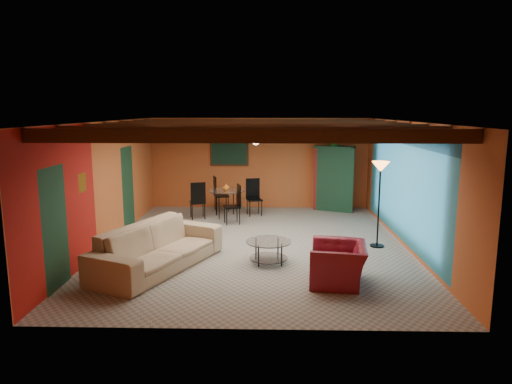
{
  "coord_description": "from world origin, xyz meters",
  "views": [
    {
      "loc": [
        0.26,
        -9.88,
        2.95
      ],
      "look_at": [
        0.0,
        0.2,
        1.15
      ],
      "focal_mm": 32.55,
      "sensor_mm": 36.0,
      "label": 1
    }
  ],
  "objects_px": {
    "sofa": "(158,247)",
    "coffee_table": "(269,252)",
    "floor_lamp": "(379,204)",
    "potted_plant": "(335,139)",
    "vase": "(226,177)",
    "dining_table": "(226,198)",
    "armchair": "(338,264)",
    "armoire": "(334,179)"
  },
  "relations": [
    {
      "from": "armchair",
      "to": "coffee_table",
      "type": "height_order",
      "value": "armchair"
    },
    {
      "from": "coffee_table",
      "to": "potted_plant",
      "type": "relative_size",
      "value": 1.74
    },
    {
      "from": "dining_table",
      "to": "vase",
      "type": "relative_size",
      "value": 10.47
    },
    {
      "from": "armoire",
      "to": "potted_plant",
      "type": "relative_size",
      "value": 3.63
    },
    {
      "from": "sofa",
      "to": "potted_plant",
      "type": "distance_m",
      "value": 6.81
    },
    {
      "from": "floor_lamp",
      "to": "potted_plant",
      "type": "bearing_deg",
      "value": 96.83
    },
    {
      "from": "floor_lamp",
      "to": "coffee_table",
      "type": "bearing_deg",
      "value": -153.93
    },
    {
      "from": "armchair",
      "to": "sofa",
      "type": "bearing_deg",
      "value": -93.37
    },
    {
      "from": "armoire",
      "to": "vase",
      "type": "distance_m",
      "value": 3.25
    },
    {
      "from": "sofa",
      "to": "dining_table",
      "type": "bearing_deg",
      "value": 12.25
    },
    {
      "from": "armchair",
      "to": "potted_plant",
      "type": "bearing_deg",
      "value": -178.6
    },
    {
      "from": "armoire",
      "to": "vase",
      "type": "height_order",
      "value": "armoire"
    },
    {
      "from": "coffee_table",
      "to": "dining_table",
      "type": "bearing_deg",
      "value": 106.62
    },
    {
      "from": "sofa",
      "to": "dining_table",
      "type": "xyz_separation_m",
      "value": [
        0.9,
        4.26,
        0.1
      ]
    },
    {
      "from": "floor_lamp",
      "to": "vase",
      "type": "height_order",
      "value": "floor_lamp"
    },
    {
      "from": "dining_table",
      "to": "vase",
      "type": "distance_m",
      "value": 0.61
    },
    {
      "from": "sofa",
      "to": "armchair",
      "type": "xyz_separation_m",
      "value": [
        3.26,
        -0.68,
        -0.07
      ]
    },
    {
      "from": "armoire",
      "to": "dining_table",
      "type": "bearing_deg",
      "value": -138.35
    },
    {
      "from": "sofa",
      "to": "floor_lamp",
      "type": "relative_size",
      "value": 1.53
    },
    {
      "from": "coffee_table",
      "to": "sofa",
      "type": "bearing_deg",
      "value": -170.41
    },
    {
      "from": "armchair",
      "to": "coffee_table",
      "type": "distance_m",
      "value": 1.58
    },
    {
      "from": "sofa",
      "to": "vase",
      "type": "distance_m",
      "value": 4.41
    },
    {
      "from": "armchair",
      "to": "armoire",
      "type": "height_order",
      "value": "armoire"
    },
    {
      "from": "armchair",
      "to": "coffee_table",
      "type": "relative_size",
      "value": 1.2
    },
    {
      "from": "armchair",
      "to": "vase",
      "type": "distance_m",
      "value": 5.53
    },
    {
      "from": "coffee_table",
      "to": "floor_lamp",
      "type": "relative_size",
      "value": 0.47
    },
    {
      "from": "sofa",
      "to": "armoire",
      "type": "height_order",
      "value": "armoire"
    },
    {
      "from": "potted_plant",
      "to": "armoire",
      "type": "bearing_deg",
      "value": 0.0
    },
    {
      "from": "coffee_table",
      "to": "vase",
      "type": "relative_size",
      "value": 4.62
    },
    {
      "from": "sofa",
      "to": "armchair",
      "type": "bearing_deg",
      "value": -77.59
    },
    {
      "from": "armoire",
      "to": "floor_lamp",
      "type": "height_order",
      "value": "floor_lamp"
    },
    {
      "from": "armchair",
      "to": "coffee_table",
      "type": "xyz_separation_m",
      "value": [
        -1.19,
        1.02,
        -0.12
      ]
    },
    {
      "from": "floor_lamp",
      "to": "sofa",
      "type": "bearing_deg",
      "value": -161.21
    },
    {
      "from": "sofa",
      "to": "coffee_table",
      "type": "bearing_deg",
      "value": -56.28
    },
    {
      "from": "armchair",
      "to": "armoire",
      "type": "xyz_separation_m",
      "value": [
        0.73,
        5.94,
        0.58
      ]
    },
    {
      "from": "dining_table",
      "to": "armoire",
      "type": "distance_m",
      "value": 3.27
    },
    {
      "from": "floor_lamp",
      "to": "dining_table",
      "type": "bearing_deg",
      "value": 142.14
    },
    {
      "from": "sofa",
      "to": "vase",
      "type": "relative_size",
      "value": 15.0
    },
    {
      "from": "armoire",
      "to": "potted_plant",
      "type": "height_order",
      "value": "potted_plant"
    },
    {
      "from": "potted_plant",
      "to": "vase",
      "type": "bearing_deg",
      "value": -161.89
    },
    {
      "from": "potted_plant",
      "to": "vase",
      "type": "xyz_separation_m",
      "value": [
        -3.09,
        -1.01,
        -0.96
      ]
    },
    {
      "from": "potted_plant",
      "to": "dining_table",
      "type": "bearing_deg",
      "value": -161.89
    }
  ]
}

